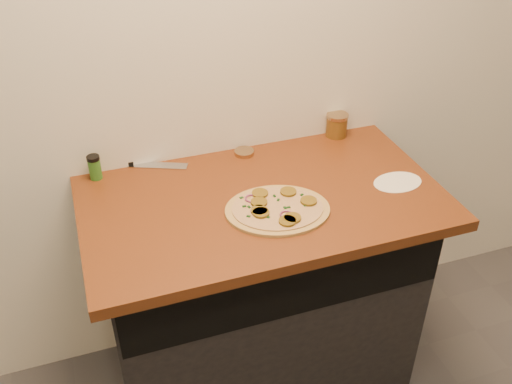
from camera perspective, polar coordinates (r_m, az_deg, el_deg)
name	(u,v)px	position (r m, az deg, el deg)	size (l,w,h in m)	color
cabinet	(259,292)	(2.22, 0.32, -9.97)	(1.10, 0.60, 0.86)	black
countertop	(263,201)	(1.91, 0.66, -0.89)	(1.20, 0.70, 0.04)	brown
pizza	(277,209)	(1.83, 2.14, -1.71)	(0.39, 0.39, 0.02)	tan
chefs_knife	(137,164)	(2.10, -11.83, 2.76)	(0.30, 0.15, 0.02)	#B7BAC1
mason_jar_lid	(244,152)	(2.13, -1.18, 3.98)	(0.07, 0.07, 0.02)	tan
salsa_jar	(337,125)	(2.25, 8.07, 6.67)	(0.08, 0.08, 0.09)	maroon
spice_shaker	(95,167)	(2.04, -15.83, 2.40)	(0.04, 0.04, 0.09)	#2D6A21
flour_spill	(398,182)	(2.03, 13.97, 0.97)	(0.18, 0.18, 0.00)	silver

